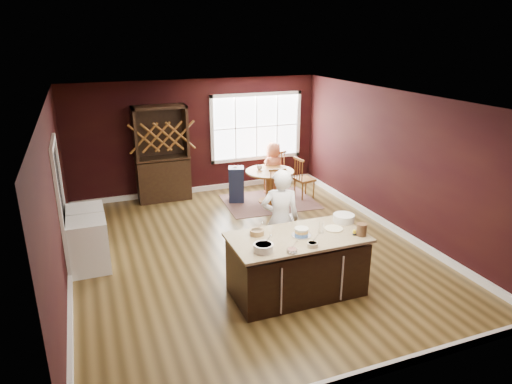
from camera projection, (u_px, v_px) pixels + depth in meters
The scene contains 28 objects.
room_shell at pixel (248, 179), 7.72m from camera, with size 7.00×7.00×7.00m.
window at pixel (256, 127), 11.23m from camera, with size 2.36×0.10×1.66m, color white, non-canonical shape.
doorway at pixel (62, 208), 7.35m from camera, with size 0.08×1.26×2.13m, color white, non-canonical shape.
kitchen_island at pixel (297, 266), 6.73m from camera, with size 1.98×1.04×0.92m.
dining_table at pixel (270, 180), 10.35m from camera, with size 1.10×1.10×0.75m.
baker at pixel (280, 220), 7.33m from camera, with size 0.62×0.41×1.70m, color white.
layer_cake at pixel (301, 232), 6.56m from camera, with size 0.29×0.29×0.12m, color silver, non-canonical shape.
bowl_blue at pixel (263, 248), 6.10m from camera, with size 0.27×0.27×0.11m, color silver.
bowl_yellow at pixel (257, 232), 6.61m from camera, with size 0.21×0.21×0.08m, color brown.
bowl_pink at pixel (292, 251), 6.07m from camera, with size 0.15×0.15×0.05m, color white.
bowl_olive at pixel (312, 245), 6.25m from camera, with size 0.15×0.15×0.06m, color silver.
drinking_glass at pixel (321, 228), 6.66m from camera, with size 0.08×0.08×0.17m, color silver.
dinner_plate at pixel (334, 229), 6.80m from camera, with size 0.28×0.28×0.02m, color #FFECC0.
white_tub at pixel (344, 218), 7.07m from camera, with size 0.33×0.33×0.11m, color white.
stoneware_crock at pixel (362, 230), 6.57m from camera, with size 0.15×0.15×0.18m, color brown.
toy_figurine at pixel (354, 232), 6.59m from camera, with size 0.05×0.05×0.09m, color yellow, non-canonical shape.
rug at pixel (270, 202), 10.53m from camera, with size 2.05×1.58×0.01m, color brown.
chair_east at pixel (305, 177), 10.65m from camera, with size 0.42×0.40×1.00m, color #964E21, non-canonical shape.
chair_south at pixel (279, 192), 9.69m from camera, with size 0.41×0.39×0.97m, color brown, non-canonical shape.
chair_north at pixel (274, 170), 11.13m from camera, with size 0.43×0.41×1.03m, color brown, non-canonical shape.
seated_woman at pixel (273, 168), 10.87m from camera, with size 0.62×0.40×1.26m, color #D26F4A.
high_chair at pixel (236, 184), 10.43m from camera, with size 0.34×0.34×0.85m, color black, non-canonical shape.
toddler at pixel (233, 167), 10.32m from camera, with size 0.18×0.14×0.26m, color #8CA5BF, non-canonical shape.
table_plate at pixel (281, 170), 10.27m from camera, with size 0.21×0.21×0.02m, color beige.
table_cup at pixel (259, 167), 10.35m from camera, with size 0.13×0.13×0.10m, color white.
hutch at pixel (162, 154), 10.34m from camera, with size 1.19×0.50×2.18m, color #3A1B10.
washer at pixel (89, 246), 7.37m from camera, with size 0.60×0.58×0.88m, color white.
dryer at pixel (88, 231), 7.93m from camera, with size 0.60×0.58×0.87m, color white.
Camera 1 is at (-2.52, -6.92, 3.69)m, focal length 32.00 mm.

